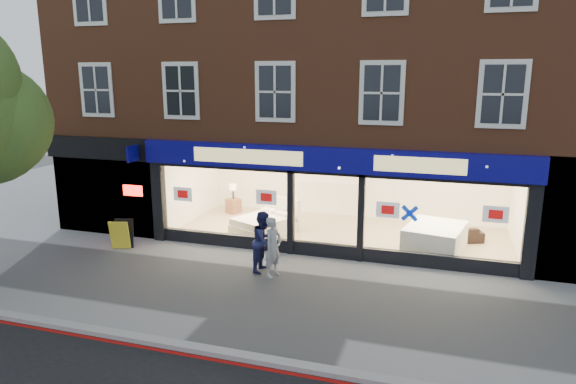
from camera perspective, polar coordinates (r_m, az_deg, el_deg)
The scene contains 12 objects.
ground at distance 12.67m, azimuth 0.80°, elevation -11.73°, with size 120.00×120.00×0.00m, color gray.
kerb_line at distance 10.08m, azimuth -4.55°, elevation -18.72°, with size 60.00×0.10×0.01m, color #8C0A07.
kerb_stone at distance 10.21m, azimuth -4.11°, elevation -17.90°, with size 60.00×0.25×0.12m, color gray.
showroom_floor at distance 17.41m, azimuth 5.77°, elevation -4.62°, with size 11.00×4.50×0.10m, color tan.
building at distance 18.31m, azimuth 7.34°, elevation 17.19°, with size 19.00×8.26×10.30m.
display_bed at distance 17.29m, azimuth -2.52°, elevation -3.47°, with size 2.20×2.37×1.07m.
bedside_table at distance 19.72m, azimuth -6.08°, elevation -1.54°, with size 0.45×0.45×0.55m, color brown.
mattress_stack at distance 16.08m, azimuth 16.01°, elevation -4.92°, with size 1.93×2.25×0.78m.
sofa at distance 17.17m, azimuth 18.12°, elevation -4.45°, with size 1.66×0.65×0.48m, color black.
a_board at distance 16.71m, azimuth -17.98°, elevation -4.48°, with size 0.60×0.39×0.93m, color yellow.
pedestrian_grey at distance 13.69m, azimuth -1.66°, elevation -6.12°, with size 0.59×0.39×1.63m, color #94959B.
pedestrian_blue at distance 14.07m, azimuth -2.69°, elevation -5.49°, with size 0.82×0.64×1.68m, color #1B1F4D.
Camera 1 is at (3.28, -11.03, 5.30)m, focal length 32.00 mm.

